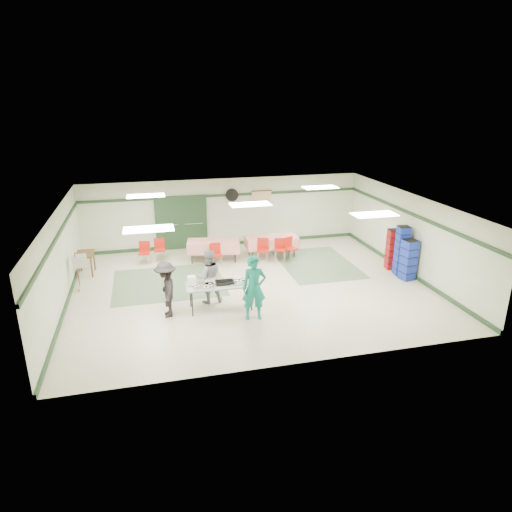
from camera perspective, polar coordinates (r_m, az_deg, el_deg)
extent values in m
plane|color=beige|center=(14.47, -0.67, -3.92)|extent=(11.00, 11.00, 0.00)
plane|color=silver|center=(13.63, -0.72, 6.56)|extent=(11.00, 11.00, 0.00)
plane|color=beige|center=(18.24, -3.94, 5.46)|extent=(11.00, 0.00, 11.00)
plane|color=beige|center=(9.98, 5.25, -6.71)|extent=(11.00, 0.00, 11.00)
plane|color=beige|center=(13.89, -23.38, -0.63)|extent=(0.00, 9.00, 9.00)
plane|color=beige|center=(16.10, 18.75, 2.57)|extent=(0.00, 9.00, 9.00)
cube|color=#203B21|center=(18.05, -3.98, 7.60)|extent=(11.00, 0.06, 0.10)
cube|color=#203B21|center=(18.56, -3.83, 1.57)|extent=(11.00, 0.06, 0.12)
cube|color=#203B21|center=(13.68, -23.64, 2.13)|extent=(0.06, 9.00, 0.10)
cube|color=#203B21|center=(14.34, -22.58, -5.47)|extent=(0.06, 9.00, 0.12)
cube|color=#203B21|center=(15.91, 18.93, 4.97)|extent=(0.06, 9.00, 0.10)
cube|color=#203B21|center=(16.48, 18.18, -1.73)|extent=(0.06, 9.00, 0.12)
cube|color=#5C7958|center=(15.08, -10.86, -3.28)|extent=(3.50, 3.00, 0.01)
cube|color=#5C7958|center=(16.59, 7.58, -0.97)|extent=(2.50, 3.50, 0.01)
cube|color=gray|center=(18.02, -10.80, 4.00)|extent=(0.90, 0.06, 2.10)
cube|color=gray|center=(18.09, -7.80, 4.23)|extent=(0.90, 0.06, 2.10)
cube|color=#203B21|center=(18.03, -9.31, 4.10)|extent=(2.00, 0.03, 2.15)
cylinder|color=black|center=(18.08, -3.01, 7.63)|extent=(0.50, 0.10, 0.50)
cube|color=#D7B486|center=(18.38, 0.70, 7.21)|extent=(0.80, 0.02, 0.60)
cube|color=#B1B0AB|center=(12.82, -4.48, -3.57)|extent=(1.93, 0.82, 0.04)
cylinder|color=black|center=(12.61, -7.97, -6.00)|extent=(0.04, 0.04, 0.72)
cylinder|color=black|center=(12.82, -0.55, -5.36)|extent=(0.04, 0.04, 0.72)
cylinder|color=black|center=(13.18, -8.21, -4.86)|extent=(0.04, 0.04, 0.72)
cylinder|color=black|center=(13.37, -1.11, -4.27)|extent=(0.04, 0.04, 0.72)
cube|color=silver|center=(12.85, -2.21, -3.31)|extent=(0.57, 0.44, 0.02)
cube|color=silver|center=(12.90, -5.16, -3.28)|extent=(0.57, 0.43, 0.02)
cube|color=silver|center=(12.66, -6.56, -3.78)|extent=(0.56, 0.43, 0.02)
cube|color=black|center=(12.80, -3.94, -3.30)|extent=(0.53, 0.34, 0.08)
cube|color=white|center=(12.76, -8.03, -3.09)|extent=(0.23, 0.21, 0.26)
imported|color=#127E71|center=(12.17, -0.25, -4.02)|extent=(0.69, 0.49, 1.78)
imported|color=gray|center=(13.25, -5.93, -2.56)|extent=(0.81, 0.66, 1.60)
imported|color=black|center=(12.59, -11.17, -4.10)|extent=(0.60, 1.03, 1.57)
cube|color=red|center=(17.07, 1.96, 2.39)|extent=(1.94, 0.88, 0.05)
cube|color=red|center=(17.12, 1.95, 1.78)|extent=(1.94, 0.90, 0.40)
cylinder|color=black|center=(16.71, -0.45, 0.66)|extent=(0.04, 0.04, 0.72)
cylinder|color=black|center=(17.10, 4.81, 1.03)|extent=(0.04, 0.04, 0.72)
cylinder|color=black|center=(17.31, -0.89, 1.33)|extent=(0.04, 0.04, 0.72)
cylinder|color=black|center=(17.68, 4.20, 1.67)|extent=(0.04, 0.04, 0.72)
cube|color=red|center=(16.63, -5.36, 1.85)|extent=(1.98, 1.11, 0.05)
cube|color=red|center=(16.68, -5.34, 1.23)|extent=(1.98, 1.13, 0.40)
cylinder|color=black|center=(16.49, -8.04, 0.20)|extent=(0.04, 0.04, 0.72)
cylinder|color=black|center=(16.45, -2.63, 0.33)|extent=(0.04, 0.04, 0.72)
cylinder|color=black|center=(17.08, -7.92, 0.88)|extent=(0.04, 0.04, 0.72)
cylinder|color=black|center=(17.04, -2.69, 1.01)|extent=(0.04, 0.04, 0.72)
cube|color=#B1250E|center=(16.61, 3.03, 0.75)|extent=(0.46, 0.46, 0.04)
cube|color=#B1250E|center=(16.71, 3.00, 1.62)|extent=(0.38, 0.13, 0.39)
cylinder|color=silver|center=(16.53, 2.52, -0.16)|extent=(0.02, 0.02, 0.40)
cylinder|color=silver|center=(16.55, 3.58, -0.15)|extent=(0.02, 0.02, 0.40)
cylinder|color=silver|center=(16.82, 2.46, 0.20)|extent=(0.02, 0.02, 0.40)
cylinder|color=silver|center=(16.84, 3.51, 0.20)|extent=(0.02, 0.02, 0.40)
cube|color=#B1250E|center=(16.43, 0.84, 0.67)|extent=(0.51, 0.51, 0.04)
cube|color=#B1250E|center=(16.53, 0.87, 1.61)|extent=(0.41, 0.16, 0.41)
cylinder|color=silver|center=(16.36, 0.24, -0.29)|extent=(0.02, 0.02, 0.43)
cylinder|color=silver|center=(16.35, 1.39, -0.31)|extent=(0.02, 0.02, 0.43)
cylinder|color=silver|center=(16.67, 0.29, 0.09)|extent=(0.02, 0.02, 0.43)
cylinder|color=silver|center=(16.66, 1.42, 0.07)|extent=(0.02, 0.02, 0.43)
cube|color=#B1250E|center=(16.73, 4.42, 0.90)|extent=(0.52, 0.52, 0.04)
cube|color=#B1250E|center=(16.79, 4.05, 1.76)|extent=(0.38, 0.19, 0.40)
cylinder|color=silver|center=(16.59, 4.33, -0.09)|extent=(0.02, 0.02, 0.42)
cylinder|color=silver|center=(16.79, 5.16, 0.12)|extent=(0.02, 0.02, 0.42)
cylinder|color=silver|center=(16.82, 3.64, 0.20)|extent=(0.02, 0.02, 0.42)
cylinder|color=silver|center=(17.01, 4.47, 0.40)|extent=(0.02, 0.02, 0.42)
cube|color=#B1250E|center=(16.12, -4.98, 0.10)|extent=(0.41, 0.41, 0.04)
cube|color=#B1250E|center=(16.21, -5.14, 1.00)|extent=(0.39, 0.06, 0.38)
cylinder|color=silver|center=(16.02, -5.38, -0.87)|extent=(0.02, 0.02, 0.40)
cylinder|color=silver|center=(16.08, -4.31, -0.76)|extent=(0.02, 0.02, 0.40)
cylinder|color=silver|center=(16.30, -5.61, -0.52)|extent=(0.02, 0.02, 0.40)
cylinder|color=silver|center=(16.36, -4.55, -0.41)|extent=(0.02, 0.02, 0.40)
cube|color=#B1250E|center=(16.95, -11.95, 0.73)|extent=(0.40, 0.40, 0.04)
cube|color=#B1250E|center=(17.05, -12.00, 1.58)|extent=(0.39, 0.06, 0.38)
cylinder|color=silver|center=(16.88, -12.42, -0.18)|extent=(0.02, 0.02, 0.40)
cylinder|color=silver|center=(16.87, -11.38, -0.12)|extent=(0.02, 0.02, 0.40)
cylinder|color=silver|center=(17.17, -12.41, 0.16)|extent=(0.02, 0.02, 0.40)
cylinder|color=silver|center=(17.17, -11.39, 0.22)|extent=(0.02, 0.02, 0.40)
cube|color=#B1250E|center=(16.76, -13.80, 0.35)|extent=(0.44, 0.44, 0.04)
cube|color=#B1250E|center=(16.86, -13.76, 1.21)|extent=(0.38, 0.11, 0.38)
cylinder|color=silver|center=(16.72, -14.34, -0.54)|extent=(0.02, 0.02, 0.40)
cylinder|color=silver|center=(16.66, -13.31, -0.52)|extent=(0.02, 0.02, 0.40)
cylinder|color=silver|center=(17.00, -14.16, -0.19)|extent=(0.02, 0.02, 0.40)
cylinder|color=silver|center=(16.95, -13.15, -0.17)|extent=(0.02, 0.02, 0.40)
cube|color=#1A339C|center=(15.96, 17.74, 0.63)|extent=(0.42, 0.42, 1.69)
cube|color=maroon|center=(16.47, 16.67, 0.81)|extent=(0.41, 0.41, 1.42)
cube|color=#1A339C|center=(15.65, 18.51, -0.46)|extent=(0.48, 0.48, 1.36)
cube|color=brown|center=(16.33, -20.64, 0.25)|extent=(0.59, 0.89, 0.05)
cube|color=brown|center=(16.15, -21.44, -1.46)|extent=(0.05, 0.05, 0.70)
cube|color=brown|center=(16.08, -19.87, -1.35)|extent=(0.05, 0.05, 0.70)
cube|color=brown|center=(16.82, -21.09, -0.61)|extent=(0.05, 0.05, 0.70)
cube|color=brown|center=(16.75, -19.58, -0.50)|extent=(0.05, 0.05, 0.70)
cube|color=#A6A6A2|center=(15.07, -21.21, -0.58)|extent=(0.48, 0.43, 0.34)
cylinder|color=brown|center=(15.08, -21.43, -1.70)|extent=(0.07, 0.20, 1.24)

